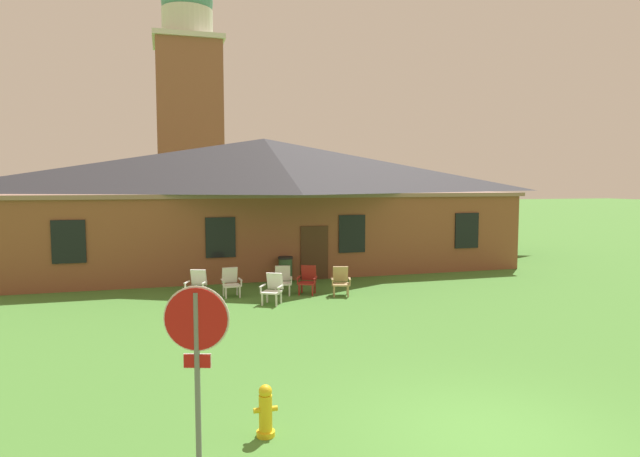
% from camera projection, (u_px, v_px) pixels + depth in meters
% --- Properties ---
extents(ground_plane, '(200.00, 200.00, 0.00)m').
position_uv_depth(ground_plane, '(487.00, 435.00, 8.08)').
color(ground_plane, '#477F33').
extents(brick_building, '(21.50, 10.40, 5.84)m').
position_uv_depth(brick_building, '(265.00, 200.00, 25.34)').
color(brick_building, brown).
rests_on(brick_building, ground).
extents(dome_tower, '(5.18, 5.18, 20.39)m').
position_uv_depth(dome_tower, '(189.00, 110.00, 41.42)').
color(dome_tower, '#93563D').
rests_on(dome_tower, ground).
extents(stop_sign, '(0.77, 0.28, 2.55)m').
position_uv_depth(stop_sign, '(197.00, 347.00, 6.48)').
color(stop_sign, slate).
rests_on(stop_sign, ground).
extents(lawn_chair_by_porch, '(0.78, 0.82, 0.96)m').
position_uv_depth(lawn_chair_by_porch, '(197.00, 284.00, 17.45)').
color(lawn_chair_by_porch, white).
rests_on(lawn_chair_by_porch, ground).
extents(lawn_chair_near_door, '(0.67, 0.70, 0.96)m').
position_uv_depth(lawn_chair_near_door, '(231.00, 281.00, 17.90)').
color(lawn_chair_near_door, white).
rests_on(lawn_chair_near_door, ground).
extents(lawn_chair_left_end, '(0.83, 0.86, 0.96)m').
position_uv_depth(lawn_chair_left_end, '(273.00, 288.00, 16.82)').
color(lawn_chair_left_end, white).
rests_on(lawn_chair_left_end, ground).
extents(lawn_chair_middle, '(0.73, 0.77, 0.96)m').
position_uv_depth(lawn_chair_middle, '(283.00, 280.00, 18.26)').
color(lawn_chair_middle, silver).
rests_on(lawn_chair_middle, ground).
extents(lawn_chair_right_end, '(0.81, 0.85, 0.96)m').
position_uv_depth(lawn_chair_right_end, '(308.00, 279.00, 18.34)').
color(lawn_chair_right_end, maroon).
rests_on(lawn_chair_right_end, ground).
extents(lawn_chair_far_side, '(0.74, 0.79, 0.96)m').
position_uv_depth(lawn_chair_far_side, '(341.00, 280.00, 18.10)').
color(lawn_chair_far_side, tan).
rests_on(lawn_chair_far_side, ground).
extents(fire_hydrant, '(0.36, 0.28, 0.79)m').
position_uv_depth(fire_hydrant, '(266.00, 412.00, 8.01)').
color(fire_hydrant, gold).
rests_on(fire_hydrant, ground).
extents(trash_bin, '(0.56, 0.56, 0.98)m').
position_uv_depth(trash_bin, '(285.00, 269.00, 20.43)').
color(trash_bin, '#335638').
rests_on(trash_bin, ground).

